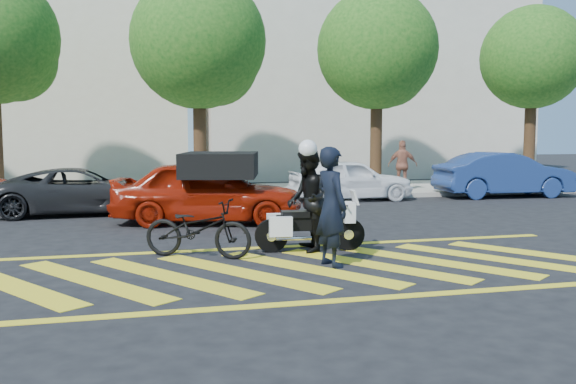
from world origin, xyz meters
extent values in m
plane|color=black|center=(0.00, 0.00, 0.00)|extent=(90.00, 90.00, 0.00)
cube|color=#9E998E|center=(0.00, 12.00, 0.07)|extent=(60.00, 5.00, 0.15)
cube|color=yellow|center=(-3.90, 0.00, 0.00)|extent=(2.43, 3.21, 0.01)
cube|color=yellow|center=(-2.80, 0.00, 0.00)|extent=(2.43, 3.21, 0.01)
cube|color=yellow|center=(-1.70, 0.00, 0.00)|extent=(2.43, 3.21, 0.01)
cube|color=yellow|center=(-0.60, 0.00, 0.00)|extent=(2.43, 3.21, 0.01)
cube|color=yellow|center=(0.50, 0.00, 0.00)|extent=(2.43, 3.21, 0.01)
cube|color=yellow|center=(1.60, 0.00, 0.00)|extent=(2.43, 3.21, 0.01)
cube|color=yellow|center=(2.70, 0.00, 0.00)|extent=(2.43, 3.21, 0.01)
cube|color=yellow|center=(3.80, 0.00, 0.00)|extent=(2.43, 3.21, 0.01)
cube|color=yellow|center=(4.90, 0.00, 0.00)|extent=(2.43, 3.21, 0.01)
cube|color=yellow|center=(0.00, -1.90, 0.00)|extent=(12.00, 0.20, 0.01)
cube|color=yellow|center=(0.00, 1.90, 0.00)|extent=(12.00, 0.20, 0.01)
cube|color=beige|center=(-8.00, 21.00, 5.00)|extent=(16.00, 8.00, 10.00)
cube|color=beige|center=(9.00, 21.00, 5.50)|extent=(16.00, 8.00, 11.00)
sphere|color=#154E14|center=(-5.90, 12.30, 4.53)|extent=(2.73, 2.73, 2.73)
cylinder|color=black|center=(0.00, 12.00, 2.00)|extent=(0.44, 0.44, 4.00)
sphere|color=#154E14|center=(0.00, 12.00, 5.26)|extent=(4.60, 4.60, 4.60)
sphere|color=#154E14|center=(0.60, 12.30, 4.58)|extent=(2.99, 2.99, 2.99)
cylinder|color=black|center=(6.50, 12.00, 2.00)|extent=(0.44, 0.44, 4.00)
sphere|color=#154E14|center=(6.50, 12.00, 5.21)|extent=(4.40, 4.40, 4.40)
sphere|color=#154E14|center=(7.10, 12.30, 4.55)|extent=(2.86, 2.86, 2.86)
cylinder|color=black|center=(13.00, 12.00, 2.00)|extent=(0.44, 0.44, 4.00)
sphere|color=#154E14|center=(13.00, 12.00, 5.10)|extent=(4.00, 4.00, 4.00)
sphere|color=#154E14|center=(13.60, 12.30, 4.50)|extent=(2.60, 2.60, 2.60)
imported|color=black|center=(0.91, 0.12, 0.97)|extent=(0.63, 0.80, 1.94)
imported|color=black|center=(-1.12, 1.31, 0.51)|extent=(2.02, 1.48, 1.01)
cylinder|color=black|center=(0.21, 1.46, 0.30)|extent=(0.61, 0.20, 0.60)
cylinder|color=silver|center=(0.21, 1.46, 0.30)|extent=(0.20, 0.17, 0.18)
cylinder|color=black|center=(1.62, 1.29, 0.30)|extent=(0.61, 0.20, 0.60)
cylinder|color=silver|center=(1.62, 1.29, 0.30)|extent=(0.20, 0.17, 0.18)
cube|color=black|center=(0.87, 1.38, 0.53)|extent=(1.16, 0.37, 0.27)
cube|color=black|center=(1.14, 1.35, 0.71)|extent=(0.44, 0.32, 0.20)
cube|color=black|center=(0.65, 1.41, 0.69)|extent=(0.53, 0.37, 0.11)
cube|color=silver|center=(1.62, 1.29, 0.71)|extent=(0.24, 0.40, 0.36)
cube|color=silver|center=(0.39, 1.68, 0.50)|extent=(0.43, 0.21, 0.35)
cube|color=silver|center=(0.33, 1.21, 0.50)|extent=(0.43, 0.21, 0.35)
imported|color=black|center=(0.87, 1.38, 0.94)|extent=(0.81, 0.99, 1.88)
imported|color=maroon|center=(-0.50, 5.32, 0.76)|extent=(4.77, 2.80, 1.52)
imported|color=black|center=(-3.59, 7.80, 0.62)|extent=(4.49, 2.18, 1.23)
imported|color=white|center=(4.50, 9.20, 0.67)|extent=(3.95, 1.60, 1.34)
imported|color=navy|center=(9.90, 8.97, 0.75)|extent=(4.65, 1.84, 1.51)
imported|color=#9F5F48|center=(7.00, 10.72, 1.02)|extent=(1.11, 0.78, 1.75)
camera|label=1|loc=(-2.11, -9.18, 2.15)|focal=38.00mm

